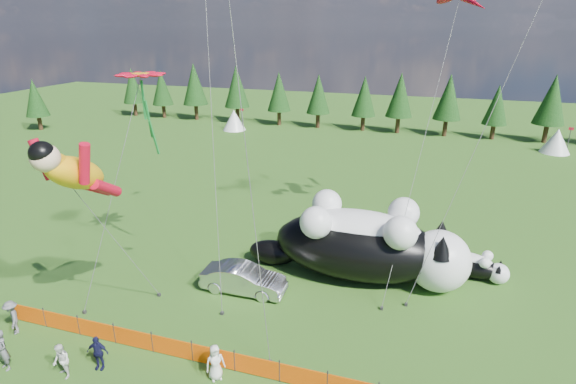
# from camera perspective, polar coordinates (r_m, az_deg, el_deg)

# --- Properties ---
(ground) EXTENTS (160.00, 160.00, 0.00)m
(ground) POSITION_cam_1_polar(r_m,az_deg,el_deg) (23.14, -5.98, -16.40)
(ground) COLOR #113A0A
(ground) RESTS_ON ground
(safety_fence) EXTENTS (22.06, 0.06, 1.10)m
(safety_fence) POSITION_cam_1_polar(r_m,az_deg,el_deg) (20.72, -9.48, -19.92)
(safety_fence) COLOR #262626
(safety_fence) RESTS_ON ground
(tree_line) EXTENTS (90.00, 4.00, 8.00)m
(tree_line) POSITION_cam_1_polar(r_m,az_deg,el_deg) (63.11, 10.39, 11.19)
(tree_line) COLOR black
(tree_line) RESTS_ON ground
(festival_tents) EXTENTS (50.00, 3.20, 2.80)m
(festival_tents) POSITION_cam_1_polar(r_m,az_deg,el_deg) (58.30, 20.39, 6.88)
(festival_tents) COLOR white
(festival_tents) RESTS_ON ground
(cat_large) EXTENTS (12.84, 4.62, 4.64)m
(cat_large) POSITION_cam_1_polar(r_m,az_deg,el_deg) (26.03, 10.04, -6.42)
(cat_large) COLOR black
(cat_large) RESTS_ON ground
(cat_small) EXTENTS (4.41, 2.29, 1.61)m
(cat_small) POSITION_cam_1_polar(r_m,az_deg,el_deg) (28.50, 22.48, -8.53)
(cat_small) COLOR black
(cat_small) RESTS_ON ground
(car) EXTENTS (4.71, 1.71, 1.54)m
(car) POSITION_cam_1_polar(r_m,az_deg,el_deg) (25.17, -5.66, -10.92)
(car) COLOR silver
(car) RESTS_ON ground
(spectator_a) EXTENTS (0.78, 0.61, 1.88)m
(spectator_a) POSITION_cam_1_polar(r_m,az_deg,el_deg) (23.45, -32.53, -16.59)
(spectator_a) COLOR #5B5C60
(spectator_a) RESTS_ON ground
(spectator_b) EXTENTS (0.90, 0.78, 1.60)m
(spectator_b) POSITION_cam_1_polar(r_m,az_deg,el_deg) (21.91, -26.84, -18.66)
(spectator_b) COLOR silver
(spectator_b) RESTS_ON ground
(spectator_c) EXTENTS (1.02, 0.65, 1.61)m
(spectator_c) POSITION_cam_1_polar(r_m,az_deg,el_deg) (21.76, -23.02, -18.25)
(spectator_c) COLOR #151539
(spectator_c) RESTS_ON ground
(spectator_d) EXTENTS (1.22, 1.16, 1.73)m
(spectator_d) POSITION_cam_1_polar(r_m,az_deg,el_deg) (25.59, -31.61, -13.41)
(spectator_d) COLOR #5B5C60
(spectator_d) RESTS_ON ground
(spectator_e) EXTENTS (0.94, 0.91, 1.63)m
(spectator_e) POSITION_cam_1_polar(r_m,az_deg,el_deg) (19.97, -9.23, -20.58)
(spectator_e) COLOR silver
(spectator_e) RESTS_ON ground
(superhero_kite) EXTENTS (4.74, 6.07, 10.37)m
(superhero_kite) POSITION_cam_1_polar(r_m,az_deg,el_deg) (20.73, -25.33, 2.18)
(superhero_kite) COLOR #FFAE0D
(superhero_kite) RESTS_ON ground
(flower_kite) EXTENTS (3.38, 6.05, 12.33)m
(flower_kite) POSITION_cam_1_polar(r_m,az_deg,el_deg) (24.30, -18.20, 13.60)
(flower_kite) COLOR red
(flower_kite) RESTS_ON ground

